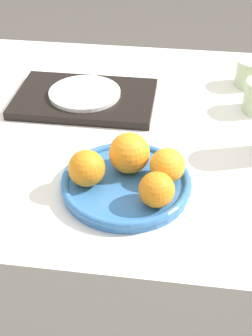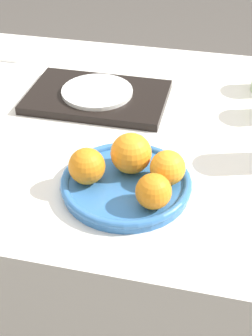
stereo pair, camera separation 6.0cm
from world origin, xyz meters
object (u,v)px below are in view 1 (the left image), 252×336
(fruit_platter, at_px, (126,183))
(serving_tray, at_px, (85,98))
(side_plate, at_px, (85,93))
(orange_2, at_px, (157,190))
(cup_1, at_px, (251,73))
(orange_0, at_px, (129,153))
(orange_3, at_px, (167,166))
(orange_1, at_px, (87,168))

(fruit_platter, xyz_separation_m, serving_tray, (-0.14, 0.31, -0.00))
(fruit_platter, xyz_separation_m, side_plate, (-0.14, 0.31, 0.01))
(fruit_platter, xyz_separation_m, orange_2, (0.06, -0.05, 0.04))
(cup_1, bearing_deg, fruit_platter, -119.63)
(orange_0, height_order, side_plate, orange_0)
(orange_3, relative_size, cup_1, 0.85)
(orange_2, height_order, orange_3, orange_3)
(orange_2, distance_m, serving_tray, 0.42)
(cup_1, bearing_deg, orange_0, -121.63)
(orange_0, bearing_deg, orange_1, -144.84)
(fruit_platter, xyz_separation_m, cup_1, (0.26, 0.46, 0.02))
(fruit_platter, bearing_deg, side_plate, 114.67)
(serving_tray, distance_m, cup_1, 0.43)
(side_plate, relative_size, cup_1, 2.25)
(orange_0, bearing_deg, orange_3, -15.88)
(orange_0, height_order, cup_1, orange_0)
(serving_tray, xyz_separation_m, side_plate, (0.00, 0.00, 0.01))
(serving_tray, bearing_deg, fruit_platter, -65.33)
(orange_0, bearing_deg, serving_tray, 117.72)
(orange_1, bearing_deg, orange_3, 11.60)
(orange_0, bearing_deg, fruit_platter, -91.94)
(orange_1, distance_m, side_plate, 0.34)
(orange_2, bearing_deg, serving_tray, 119.14)
(orange_3, bearing_deg, serving_tray, 126.31)
(serving_tray, height_order, side_plate, side_plate)
(orange_1, bearing_deg, orange_0, 35.16)
(fruit_platter, relative_size, cup_1, 3.19)
(orange_2, height_order, serving_tray, orange_2)
(fruit_platter, bearing_deg, cup_1, 60.37)
(orange_1, height_order, serving_tray, orange_1)
(orange_1, distance_m, orange_3, 0.15)
(fruit_platter, bearing_deg, orange_1, -169.13)
(orange_0, xyz_separation_m, side_plate, (-0.14, 0.28, -0.03))
(orange_0, relative_size, serving_tray, 0.23)
(fruit_platter, height_order, orange_2, orange_2)
(side_plate, bearing_deg, orange_0, -62.28)
(orange_2, xyz_separation_m, serving_tray, (-0.20, 0.37, -0.04))
(orange_0, distance_m, serving_tray, 0.32)
(orange_0, distance_m, cup_1, 0.49)
(orange_0, height_order, orange_2, orange_0)
(orange_2, bearing_deg, orange_0, 123.25)
(orange_3, bearing_deg, orange_0, 164.12)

